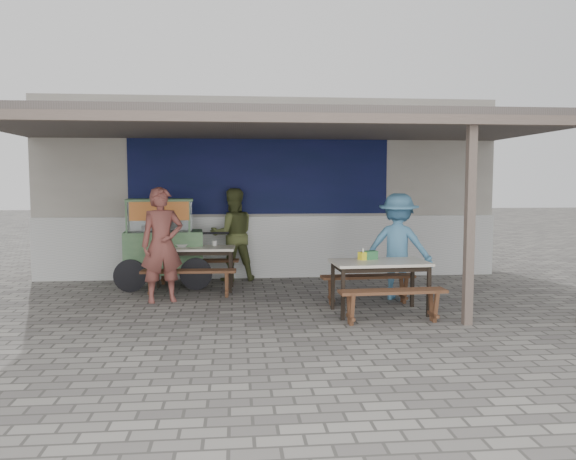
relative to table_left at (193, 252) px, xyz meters
The scene contains 17 objects.
ground 2.38m from the table_left, 51.87° to the right, with size 60.00×60.00×0.00m, color slate.
back_wall 2.50m from the table_left, 51.63° to the left, with size 9.00×1.28×3.50m.
warung_roof 2.65m from the table_left, 32.20° to the right, with size 9.00×4.21×2.81m.
table_left is the anchor object (origin of this frame).
bench_left_street 0.68m from the table_left, 92.51° to the right, with size 1.54×0.35×0.45m.
bench_left_wall 0.68m from the table_left, 87.49° to the left, with size 1.54×0.35×0.45m.
table_right 3.39m from the table_left, 35.18° to the right, with size 1.37×0.82×0.75m.
bench_right_street 3.80m from the table_left, 42.20° to the right, with size 1.45×0.35×0.45m.
bench_right_wall 3.09m from the table_left, 26.51° to the right, with size 1.45×0.35×0.45m.
vendor_cart 0.67m from the table_left, 148.16° to the left, with size 1.95×0.87×1.57m.
patron_street_side 0.99m from the table_left, 114.76° to the right, with size 0.65×0.43×1.79m, color brown.
patron_wall_side 1.14m from the table_left, 52.51° to the left, with size 0.85×0.66×1.75m, color #555D2F.
patron_right_table 3.47m from the table_left, 17.43° to the right, with size 1.09×0.63×1.69m, color #508CB6.
tissue_box 3.14m from the table_left, 34.85° to the right, with size 0.11×0.11×0.11m, color yellow.
donation_box 3.21m from the table_left, 33.18° to the right, with size 0.19×0.12×0.12m, color #347544.
condiment_jar 0.42m from the table_left, 25.50° to the left, with size 0.08×0.08×0.09m, color silver.
condiment_bowl 0.23m from the table_left, 163.67° to the left, with size 0.22×0.22×0.05m, color silver.
Camera 1 is at (-0.68, -7.90, 1.89)m, focal length 35.00 mm.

